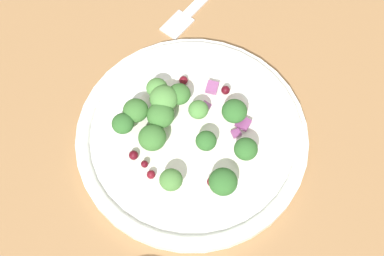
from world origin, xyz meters
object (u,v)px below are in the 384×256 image
broccoli_floret_1 (206,141)px  broccoli_floret_2 (152,138)px  plate (192,136)px  broccoli_floret_0 (198,110)px

broccoli_floret_1 → broccoli_floret_2: size_ratio=0.75×
plate → broccoli_floret_0: size_ratio=11.57×
plate → broccoli_floret_0: (-1.93, -0.30, 2.24)cm
broccoli_floret_0 → broccoli_floret_2: bearing=-27.9°
broccoli_floret_1 → plate: bearing=-112.0°
broccoli_floret_0 → broccoli_floret_2: 5.53cm
broccoli_floret_0 → broccoli_floret_1: same height
broccoli_floret_0 → broccoli_floret_2: broccoli_floret_2 is taller
plate → broccoli_floret_1: bearing=68.0°
broccoli_floret_1 → broccoli_floret_0: bearing=-140.1°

